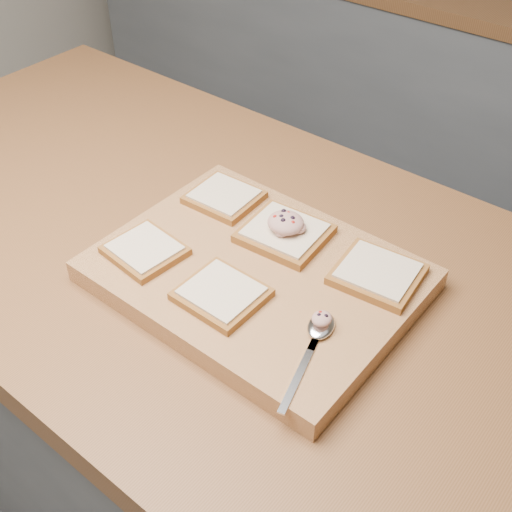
{
  "coord_description": "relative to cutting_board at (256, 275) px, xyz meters",
  "views": [
    {
      "loc": [
        0.4,
        -0.6,
        1.59
      ],
      "look_at": [
        -0.06,
        -0.03,
        0.96
      ],
      "focal_mm": 45.0,
      "sensor_mm": 36.0,
      "label": 1
    }
  ],
  "objects": [
    {
      "name": "island_counter",
      "position": [
        0.06,
        0.03,
        -0.47
      ],
      "size": [
        2.0,
        0.8,
        0.9
      ],
      "color": "slate",
      "rests_on": "ground"
    },
    {
      "name": "cutting_board",
      "position": [
        0.0,
        0.0,
        0.0
      ],
      "size": [
        0.47,
        0.35,
        0.04
      ],
      "primitive_type": "cube",
      "color": "tan",
      "rests_on": "island_counter"
    },
    {
      "name": "bread_far_left",
      "position": [
        -0.15,
        0.1,
        0.03
      ],
      "size": [
        0.12,
        0.11,
        0.02
      ],
      "color": "#935526",
      "rests_on": "cutting_board"
    },
    {
      "name": "bread_far_center",
      "position": [
        -0.01,
        0.08,
        0.03
      ],
      "size": [
        0.14,
        0.13,
        0.02
      ],
      "color": "#935526",
      "rests_on": "cutting_board"
    },
    {
      "name": "bread_far_right",
      "position": [
        0.16,
        0.09,
        0.03
      ],
      "size": [
        0.13,
        0.12,
        0.02
      ],
      "color": "#935526",
      "rests_on": "cutting_board"
    },
    {
      "name": "bread_near_left",
      "position": [
        -0.15,
        -0.09,
        0.03
      ],
      "size": [
        0.12,
        0.11,
        0.02
      ],
      "color": "#935526",
      "rests_on": "cutting_board"
    },
    {
      "name": "bread_near_center",
      "position": [
        0.0,
        -0.08,
        0.03
      ],
      "size": [
        0.12,
        0.11,
        0.02
      ],
      "color": "#935526",
      "rests_on": "cutting_board"
    },
    {
      "name": "tuna_salad_dollop",
      "position": [
        -0.01,
        0.08,
        0.05
      ],
      "size": [
        0.06,
        0.06,
        0.03
      ],
      "color": "tan",
      "rests_on": "bread_far_center"
    },
    {
      "name": "spoon",
      "position": [
        0.15,
        -0.06,
        0.02
      ],
      "size": [
        0.07,
        0.18,
        0.01
      ],
      "color": "silver",
      "rests_on": "cutting_board"
    },
    {
      "name": "spoon_salad",
      "position": [
        0.15,
        -0.04,
        0.04
      ],
      "size": [
        0.03,
        0.03,
        0.02
      ],
      "color": "tan",
      "rests_on": "spoon"
    }
  ]
}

